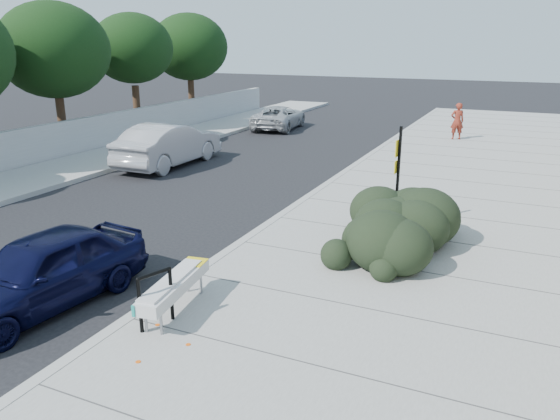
# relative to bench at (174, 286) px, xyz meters

# --- Properties ---
(ground) EXTENTS (120.00, 120.00, 0.00)m
(ground) POSITION_rel_bench_xyz_m (-0.60, 1.47, -0.63)
(ground) COLOR black
(ground) RESTS_ON ground
(sidewalk_near) EXTENTS (11.20, 50.00, 0.15)m
(sidewalk_near) POSITION_rel_bench_xyz_m (5.00, 6.47, -0.56)
(sidewalk_near) COLOR gray
(sidewalk_near) RESTS_ON ground
(sidewalk_far) EXTENTS (3.00, 50.00, 0.15)m
(sidewalk_far) POSITION_rel_bench_xyz_m (-10.10, 6.47, -0.56)
(sidewalk_far) COLOR gray
(sidewalk_far) RESTS_ON ground
(curb_near) EXTENTS (0.22, 50.00, 0.17)m
(curb_near) POSITION_rel_bench_xyz_m (-0.60, 6.47, -0.55)
(curb_near) COLOR #9E9E99
(curb_near) RESTS_ON ground
(curb_far) EXTENTS (0.22, 50.00, 0.17)m
(curb_far) POSITION_rel_bench_xyz_m (-8.60, 6.47, -0.55)
(curb_far) COLOR #9E9E99
(curb_far) RESTS_ON ground
(far_wall) EXTENTS (0.30, 40.00, 1.50)m
(far_wall) POSITION_rel_bench_xyz_m (-11.80, 6.47, 0.12)
(far_wall) COLOR #9E9E99
(far_wall) RESTS_ON ground
(tree_far_d) EXTENTS (4.60, 4.60, 6.16)m
(tree_far_d) POSITION_rel_bench_xyz_m (-13.10, 10.47, 3.56)
(tree_far_d) COLOR #332114
(tree_far_d) RESTS_ON ground
(tree_far_e) EXTENTS (4.00, 4.00, 5.90)m
(tree_far_e) POSITION_rel_bench_xyz_m (-13.10, 15.47, 3.55)
(tree_far_e) COLOR #332114
(tree_far_e) RESTS_ON ground
(tree_far_f) EXTENTS (4.40, 4.40, 6.07)m
(tree_far_f) POSITION_rel_bench_xyz_m (-13.10, 20.47, 3.55)
(tree_far_f) COLOR #332114
(tree_far_f) RESTS_ON ground
(bench) EXTENTS (0.69, 2.07, 0.61)m
(bench) POSITION_rel_bench_xyz_m (0.00, 0.00, 0.00)
(bench) COLOR gray
(bench) RESTS_ON sidewalk_near
(bike_rack) EXTENTS (0.26, 0.62, 0.95)m
(bike_rack) POSITION_rel_bench_xyz_m (0.01, -0.53, 0.09)
(bike_rack) COLOR black
(bike_rack) RESTS_ON sidewalk_near
(sign_post) EXTENTS (0.11, 0.29, 2.52)m
(sign_post) POSITION_rel_bench_xyz_m (2.40, 6.00, 0.95)
(sign_post) COLOR black
(sign_post) RESTS_ON sidewalk_near
(hedge) EXTENTS (2.79, 4.14, 1.42)m
(hedge) POSITION_rel_bench_xyz_m (2.74, 4.60, 0.23)
(hedge) COLOR black
(hedge) RESTS_ON sidewalk_near
(sedan_navy) EXTENTS (2.07, 4.19, 1.37)m
(sedan_navy) POSITION_rel_bench_xyz_m (-2.45, -0.57, 0.05)
(sedan_navy) COLOR black
(sedan_navy) RESTS_ON ground
(wagon_silver) EXTENTS (1.72, 4.93, 1.62)m
(wagon_silver) POSITION_rel_bench_xyz_m (-7.21, 9.94, 0.18)
(wagon_silver) COLOR #A5A5A9
(wagon_silver) RESTS_ON ground
(suv_silver) EXTENTS (2.55, 4.62, 1.22)m
(suv_silver) POSITION_rel_bench_xyz_m (-7.12, 19.78, -0.02)
(suv_silver) COLOR #ABAEB1
(suv_silver) RESTS_ON ground
(pedestrian) EXTENTS (0.72, 0.61, 1.69)m
(pedestrian) POSITION_rel_bench_xyz_m (2.11, 19.56, 0.36)
(pedestrian) COLOR maroon
(pedestrian) RESTS_ON sidewalk_near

